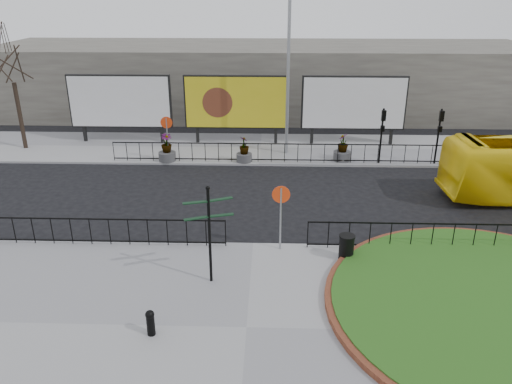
{
  "coord_description": "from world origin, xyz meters",
  "views": [
    {
      "loc": [
        0.63,
        -16.52,
        9.02
      ],
      "look_at": [
        0.04,
        2.05,
        1.34
      ],
      "focal_mm": 35.0,
      "sensor_mm": 36.0,
      "label": 1
    }
  ],
  "objects_px": {
    "bollard": "(150,322)",
    "litter_bin": "(346,247)",
    "planter_a": "(167,150)",
    "billboard_mid": "(236,103)",
    "planter_c": "(342,151)",
    "lamp_post": "(288,70)",
    "planter_b": "(244,152)",
    "fingerpost_sign": "(209,225)"
  },
  "relations": [
    {
      "from": "billboard_mid",
      "to": "planter_a",
      "type": "height_order",
      "value": "billboard_mid"
    },
    {
      "from": "planter_a",
      "to": "planter_b",
      "type": "distance_m",
      "value": 4.24
    },
    {
      "from": "billboard_mid",
      "to": "fingerpost_sign",
      "type": "bearing_deg",
      "value": -89.16
    },
    {
      "from": "fingerpost_sign",
      "to": "planter_c",
      "type": "relative_size",
      "value": 2.2
    },
    {
      "from": "lamp_post",
      "to": "fingerpost_sign",
      "type": "bearing_deg",
      "value": -101.52
    },
    {
      "from": "bollard",
      "to": "planter_a",
      "type": "relative_size",
      "value": 0.51
    },
    {
      "from": "billboard_mid",
      "to": "planter_b",
      "type": "relative_size",
      "value": 4.41
    },
    {
      "from": "billboard_mid",
      "to": "litter_bin",
      "type": "relative_size",
      "value": 6.72
    },
    {
      "from": "billboard_mid",
      "to": "bollard",
      "type": "relative_size",
      "value": 7.98
    },
    {
      "from": "billboard_mid",
      "to": "bollard",
      "type": "xyz_separation_m",
      "value": [
        -1.11,
        -18.36,
        -2.05
      ]
    },
    {
      "from": "bollard",
      "to": "fingerpost_sign",
      "type": "bearing_deg",
      "value": 64.11
    },
    {
      "from": "billboard_mid",
      "to": "planter_a",
      "type": "distance_m",
      "value": 5.4
    },
    {
      "from": "fingerpost_sign",
      "to": "lamp_post",
      "type": "bearing_deg",
      "value": 62.91
    },
    {
      "from": "planter_b",
      "to": "planter_c",
      "type": "relative_size",
      "value": 0.93
    },
    {
      "from": "planter_b",
      "to": "planter_a",
      "type": "bearing_deg",
      "value": -180.0
    },
    {
      "from": "fingerpost_sign",
      "to": "bollard",
      "type": "height_order",
      "value": "fingerpost_sign"
    },
    {
      "from": "planter_a",
      "to": "planter_c",
      "type": "xyz_separation_m",
      "value": [
        9.63,
        0.36,
        -0.02
      ]
    },
    {
      "from": "fingerpost_sign",
      "to": "billboard_mid",
      "type": "bearing_deg",
      "value": 75.27
    },
    {
      "from": "planter_b",
      "to": "lamp_post",
      "type": "bearing_deg",
      "value": 34.28
    },
    {
      "from": "bollard",
      "to": "planter_c",
      "type": "bearing_deg",
      "value": 64.7
    },
    {
      "from": "lamp_post",
      "to": "fingerpost_sign",
      "type": "height_order",
      "value": "lamp_post"
    },
    {
      "from": "lamp_post",
      "to": "planter_c",
      "type": "distance_m",
      "value": 5.29
    },
    {
      "from": "litter_bin",
      "to": "planter_c",
      "type": "bearing_deg",
      "value": 83.46
    },
    {
      "from": "bollard",
      "to": "planter_b",
      "type": "distance_m",
      "value": 14.89
    },
    {
      "from": "bollard",
      "to": "planter_a",
      "type": "height_order",
      "value": "planter_a"
    },
    {
      "from": "bollard",
      "to": "litter_bin",
      "type": "relative_size",
      "value": 0.84
    },
    {
      "from": "planter_a",
      "to": "planter_b",
      "type": "bearing_deg",
      "value": 0.0
    },
    {
      "from": "fingerpost_sign",
      "to": "litter_bin",
      "type": "bearing_deg",
      "value": 3.22
    },
    {
      "from": "planter_c",
      "to": "billboard_mid",
      "type": "bearing_deg",
      "value": 152.03
    },
    {
      "from": "bollard",
      "to": "planter_b",
      "type": "bearing_deg",
      "value": 83.17
    },
    {
      "from": "litter_bin",
      "to": "planter_a",
      "type": "height_order",
      "value": "planter_a"
    },
    {
      "from": "bollard",
      "to": "billboard_mid",
      "type": "bearing_deg",
      "value": 86.54
    },
    {
      "from": "fingerpost_sign",
      "to": "bollard",
      "type": "relative_size",
      "value": 4.3
    },
    {
      "from": "planter_a",
      "to": "bollard",
      "type": "bearing_deg",
      "value": -80.51
    },
    {
      "from": "planter_c",
      "to": "fingerpost_sign",
      "type": "bearing_deg",
      "value": -115.16
    },
    {
      "from": "billboard_mid",
      "to": "litter_bin",
      "type": "height_order",
      "value": "billboard_mid"
    },
    {
      "from": "lamp_post",
      "to": "planter_b",
      "type": "height_order",
      "value": "lamp_post"
    },
    {
      "from": "billboard_mid",
      "to": "planter_c",
      "type": "relative_size",
      "value": 4.08
    },
    {
      "from": "billboard_mid",
      "to": "planter_b",
      "type": "bearing_deg",
      "value": -79.53
    },
    {
      "from": "bollard",
      "to": "litter_bin",
      "type": "bearing_deg",
      "value": 36.12
    },
    {
      "from": "billboard_mid",
      "to": "litter_bin",
      "type": "xyz_separation_m",
      "value": [
        4.81,
        -14.04,
        -2.01
      ]
    },
    {
      "from": "planter_a",
      "to": "lamp_post",
      "type": "bearing_deg",
      "value": 13.65
    }
  ]
}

